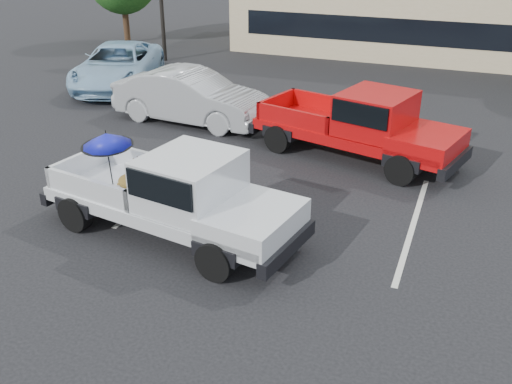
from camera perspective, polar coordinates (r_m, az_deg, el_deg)
ground at (r=11.76m, az=-0.51°, el=-5.17°), size 90.00×90.00×0.00m
stripe_left at (r=14.55m, az=-8.54°, el=0.91°), size 0.12×5.00×0.01m
stripe_right at (r=12.88m, az=15.42°, el=-3.24°), size 0.12×5.00×0.01m
silver_pickup at (r=11.60m, az=-7.50°, el=0.02°), size 5.93×2.84×2.06m
red_pickup at (r=15.72m, az=11.20°, el=6.74°), size 6.17×3.45×1.93m
silver_sedan at (r=18.73m, az=-6.53°, el=9.45°), size 5.23×2.17×1.68m
blue_suv at (r=23.50m, az=-13.64°, el=12.17°), size 4.44×6.39×1.62m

